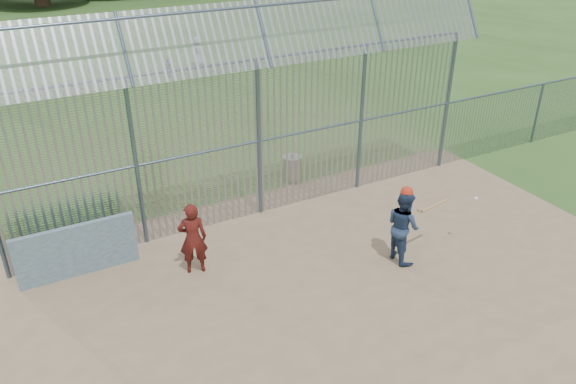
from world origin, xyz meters
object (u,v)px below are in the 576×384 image
onlooker (193,238)px  trash_can (292,168)px  dugout_wall (77,250)px  batter (403,226)px

onlooker → trash_can: size_ratio=2.03×
dugout_wall → trash_can: 6.49m
dugout_wall → batter: (6.47, -2.77, 0.25)m
onlooker → batter: bearing=173.3°
batter → trash_can: size_ratio=2.07×
batter → trash_can: (-0.26, 4.64, -0.49)m
dugout_wall → onlooker: (2.23, -1.05, 0.23)m
dugout_wall → onlooker: bearing=-25.3°
dugout_wall → onlooker: size_ratio=1.51×
trash_can → batter: bearing=-86.8°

